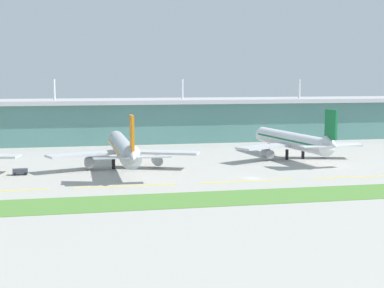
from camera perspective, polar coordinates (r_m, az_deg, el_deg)
The scene contains 9 objects.
ground_plane at distance 173.73m, azimuth 5.74°, elevation -3.27°, with size 600.00×600.00×0.00m, color #A8A59E.
terminal_building at distance 274.60m, azimuth -1.16°, elevation 2.37°, with size 288.00×34.00×28.23m.
airliner_near_middle at distance 192.30m, azimuth -6.60°, elevation -0.40°, with size 48.79×68.58×18.90m.
airliner_far_middle at distance 216.38m, azimuth 9.65°, elevation 0.30°, with size 48.53×59.06×18.90m.
taxiway_stripe_mid_west at distance 161.52m, azimuth -6.34°, elevation -4.01°, with size 28.00×0.70×0.04m, color yellow.
taxiway_stripe_centre at distance 168.47m, azimuth 5.26°, elevation -3.56°, with size 28.00×0.70×0.04m, color yellow.
taxiway_stripe_mid_east at distance 181.63m, azimuth 15.54°, elevation -3.05°, with size 28.00×0.70×0.04m, color yellow.
grass_verge at distance 149.58m, azimuth 8.87°, elevation -4.87°, with size 300.00×18.00×0.10m, color #518438.
pushback_tug at distance 185.67m, azimuth -16.10°, elevation -2.52°, with size 4.59×2.85×1.85m.
Camera 1 is at (-53.74, -162.63, 29.06)m, focal length 55.85 mm.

